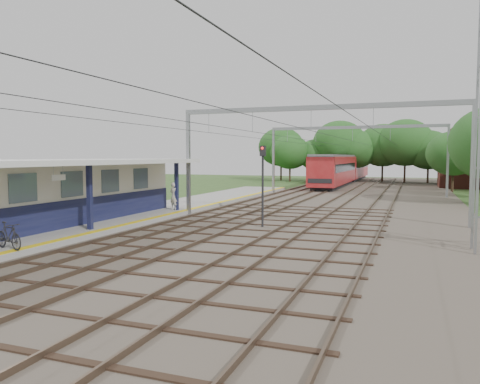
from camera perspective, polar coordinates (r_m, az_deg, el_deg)
The scene contains 14 objects.
ground at distance 16.25m, azimuth -14.41°, elevation -9.85°, with size 160.00×160.00×0.00m, color #2D4C1E.
ballast_bed at distance 43.37m, azimuth 13.66°, elevation -0.93°, with size 18.00×90.00×0.10m, color #473D33.
platform at distance 31.81m, azimuth -11.11°, elevation -2.54°, with size 5.00×52.00×0.35m, color gray.
yellow_stripe at distance 30.68m, azimuth -7.52°, elevation -2.41°, with size 0.45×52.00×0.01m, color yellow.
station_building at distance 26.86m, azimuth -21.54°, elevation -0.02°, with size 3.41×18.00×3.40m.
canopy at distance 25.31m, azimuth -21.28°, elevation 3.37°, with size 6.40×20.00×3.44m.
rail_tracks at distance 43.72m, azimuth 10.41°, elevation -0.67°, with size 11.80×88.00×0.15m.
catenary_system at distance 38.63m, azimuth 12.06°, elevation 6.58°, with size 17.22×88.00×7.00m.
tree_band at distance 70.22m, azimuth 16.25°, elevation 4.97°, with size 31.72×30.88×8.82m.
house_far at distance 65.27m, azimuth 26.59°, elevation 3.27°, with size 8.00×6.12×8.66m.
person at distance 31.86m, azimuth -8.05°, elevation -0.49°, with size 0.68×0.45×1.87m, color beige.
bicycle at distance 20.26m, azimuth -26.37°, elevation -4.80°, with size 0.50×1.78×1.07m, color black.
train at distance 70.53m, azimuth 12.67°, elevation 2.88°, with size 3.12×38.82×4.08m.
signal_post at distance 25.44m, azimuth 2.78°, elevation 1.98°, with size 0.32×0.27×4.53m.
Camera 1 is at (9.06, -12.90, 3.95)m, focal length 35.00 mm.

